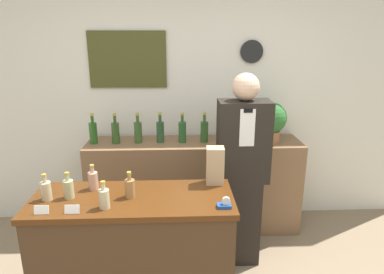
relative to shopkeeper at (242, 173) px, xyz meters
name	(u,v)px	position (x,y,z in m)	size (l,w,h in m)	color
back_wall	(180,98)	(-0.53, 0.87, 0.50)	(5.20, 0.09, 2.70)	silver
back_shelf	(194,185)	(-0.38, 0.57, -0.37)	(2.17, 0.48, 0.96)	brown
display_counter	(136,256)	(-0.87, -0.59, -0.39)	(1.39, 0.55, 0.94)	#422B19
shopkeeper	(242,173)	(0.00, 0.00, 0.00)	(0.43, 0.27, 1.71)	black
potted_plant	(271,120)	(0.38, 0.54, 0.33)	(0.31, 0.31, 0.40)	#B27047
paper_bag	(215,165)	(-0.28, -0.38, 0.22)	(0.13, 0.12, 0.28)	tan
tape_dispenser	(225,204)	(-0.25, -0.75, 0.10)	(0.09, 0.06, 0.07)	#1E4799
price_card_left	(41,210)	(-1.40, -0.79, 0.11)	(0.09, 0.02, 0.06)	white
price_card_right	(72,209)	(-1.21, -0.79, 0.11)	(0.09, 0.02, 0.06)	white
counter_bottle_0	(46,190)	(-1.44, -0.60, 0.15)	(0.07, 0.07, 0.19)	tan
counter_bottle_1	(69,188)	(-1.29, -0.58, 0.15)	(0.07, 0.07, 0.19)	tan
counter_bottle_2	(93,180)	(-1.16, -0.44, 0.15)	(0.07, 0.07, 0.19)	tan
counter_bottle_3	(104,198)	(-1.02, -0.73, 0.15)	(0.07, 0.07, 0.19)	#BDB189
counter_bottle_4	(130,188)	(-0.88, -0.58, 0.15)	(0.07, 0.07, 0.19)	#9B7041
shelf_bottle_0	(93,132)	(-1.39, 0.57, 0.22)	(0.08, 0.08, 0.31)	#27571E
shelf_bottle_1	(116,132)	(-1.17, 0.56, 0.22)	(0.08, 0.08, 0.31)	#2E4F21
shelf_bottle_2	(138,131)	(-0.95, 0.58, 0.22)	(0.08, 0.08, 0.31)	#355528
shelf_bottle_3	(160,131)	(-0.73, 0.58, 0.22)	(0.08, 0.08, 0.31)	#274A2B
shelf_bottle_4	(182,131)	(-0.51, 0.57, 0.22)	(0.08, 0.08, 0.31)	#28552A
shelf_bottle_5	(204,131)	(-0.28, 0.57, 0.22)	(0.08, 0.08, 0.31)	#2D5324
shelf_bottle_6	(226,131)	(-0.06, 0.56, 0.22)	(0.08, 0.08, 0.31)	#2D562A
shelf_bottle_7	(248,130)	(0.16, 0.56, 0.22)	(0.08, 0.08, 0.31)	#30521D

